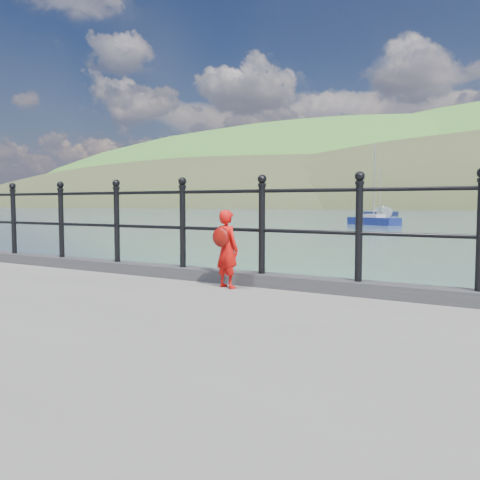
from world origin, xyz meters
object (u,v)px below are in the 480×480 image
Objects in this scene: child at (227,248)px; launch_white at (385,213)px; railing at (220,217)px; sailboat_left at (380,214)px; sailboat_port at (374,221)px.

child reaches higher than launch_white.
railing is 78.88m from sailboat_left.
railing is 19.63× the size of child.
child is 43.18m from sailboat_port.
railing is at bearing -83.91° from launch_white.
sailboat_port is (-10.59, 41.85, -1.13)m from child.
child is at bearing -48.01° from railing.
railing is 53.77m from launch_white.
railing is at bearing -31.80° from child.
sailboat_port is at bearing -86.87° from launch_white.
railing is 42.77m from sailboat_port.
railing is 2.34× the size of sailboat_port.
child is 0.20× the size of launch_white.
launch_white is (-12.54, 52.71, -0.60)m from child.
sailboat_left reaches higher than launch_white.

